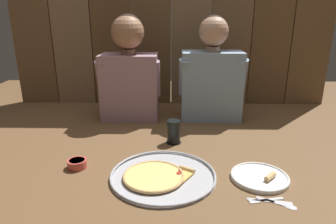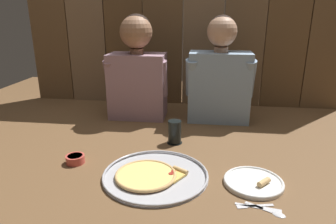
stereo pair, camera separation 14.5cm
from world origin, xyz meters
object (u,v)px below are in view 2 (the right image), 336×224
at_px(drinking_glass, 175,132).
at_px(dipping_bowl, 75,159).
at_px(dinner_plate, 254,182).
at_px(diner_left, 137,70).
at_px(diner_right, 220,74).
at_px(pizza_tray, 153,175).

bearing_deg(drinking_glass, dipping_bowl, -146.91).
height_order(dinner_plate, diner_left, diner_left).
height_order(diner_left, diner_right, diner_left).
bearing_deg(dipping_bowl, dinner_plate, -5.98).
bearing_deg(drinking_glass, diner_right, 59.20).
bearing_deg(diner_right, dipping_bowl, -134.54).
xyz_separation_m(drinking_glass, diner_right, (0.23, 0.38, 0.23)).
bearing_deg(pizza_tray, diner_right, 68.95).
xyz_separation_m(drinking_glass, diner_left, (-0.27, 0.38, 0.24)).
relative_size(pizza_tray, drinking_glass, 3.62).
bearing_deg(drinking_glass, pizza_tray, -98.59).
bearing_deg(diner_left, pizza_tray, -73.24).
distance_m(dinner_plate, diner_right, 0.79).
bearing_deg(dipping_bowl, drinking_glass, 33.09).
relative_size(pizza_tray, dipping_bowl, 5.25).
bearing_deg(dinner_plate, drinking_glass, 134.78).
relative_size(dipping_bowl, diner_left, 0.13).
relative_size(pizza_tray, diner_right, 0.69).
distance_m(pizza_tray, diner_left, 0.81).
distance_m(pizza_tray, diner_right, 0.83).
xyz_separation_m(diner_left, diner_right, (0.50, -0.00, -0.02)).
bearing_deg(diner_left, dinner_plate, -49.85).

